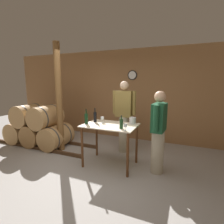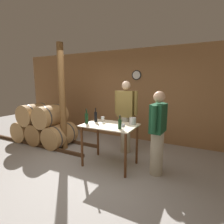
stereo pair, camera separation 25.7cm
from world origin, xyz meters
The scene contains 13 objects.
ground_plane centered at (0.00, 0.00, 0.00)m, with size 14.00×14.00×0.00m, color #9E9993.
back_wall centered at (0.00, 2.55, 1.35)m, with size 8.40×0.08×2.70m.
barrel_rack centered at (-2.13, 1.00, 0.50)m, with size 3.32×0.82×1.13m.
tasting_table centered at (0.24, 0.65, 0.72)m, with size 1.10×0.75×0.88m.
wooden_post centered at (-1.28, 0.93, 1.35)m, with size 0.16×0.16×2.70m.
wine_bottle_far_left centered at (-0.25, 0.52, 1.00)m, with size 0.07×0.07×0.32m.
wine_bottle_left centered at (-0.16, 0.74, 1.01)m, with size 0.07×0.07×0.31m.
wine_bottle_center centered at (0.55, 0.45, 0.98)m, with size 0.07×0.07×0.26m.
wine_glass_near_left centered at (0.01, 0.76, 0.98)m, with size 0.07×0.07×0.13m.
wine_glass_near_center centered at (0.67, 0.34, 0.98)m, with size 0.06×0.06×0.13m.
ice_bucket centered at (0.64, 0.92, 0.95)m, with size 0.14×0.14×0.14m.
person_host centered at (1.21, 0.72, 0.84)m, with size 0.25×0.59×1.59m.
person_visitor_with_scarf centered at (0.27, 1.44, 0.94)m, with size 0.59×0.24×1.77m.
Camera 2 is at (1.87, -2.45, 1.77)m, focal length 28.00 mm.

